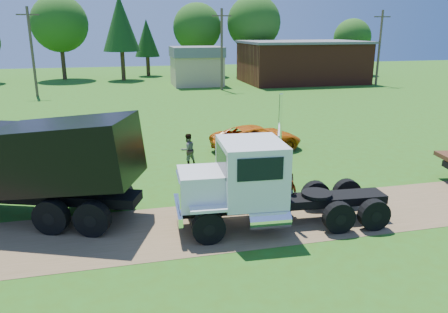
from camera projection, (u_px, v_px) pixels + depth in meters
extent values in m
plane|color=#325B13|center=(282.00, 218.00, 16.57)|extent=(140.00, 140.00, 0.00)
cube|color=brown|center=(282.00, 218.00, 16.57)|extent=(120.00, 4.20, 0.01)
cube|color=black|center=(285.00, 202.00, 15.99)|extent=(7.74, 1.45, 0.31)
cylinder|color=black|center=(209.00, 228.00, 14.52)|extent=(1.15, 0.43, 1.13)
cylinder|color=black|center=(209.00, 228.00, 14.52)|extent=(0.42, 0.40, 0.40)
cylinder|color=black|center=(200.00, 203.00, 16.60)|extent=(1.15, 0.43, 1.13)
cylinder|color=black|center=(200.00, 203.00, 16.60)|extent=(0.42, 0.40, 0.40)
cylinder|color=black|center=(339.00, 218.00, 15.30)|extent=(1.15, 0.43, 1.13)
cylinder|color=black|center=(339.00, 218.00, 15.30)|extent=(0.42, 0.40, 0.40)
cylinder|color=black|center=(315.00, 195.00, 17.38)|extent=(1.15, 0.43, 1.13)
cylinder|color=black|center=(315.00, 195.00, 17.38)|extent=(0.42, 0.40, 0.40)
cylinder|color=black|center=(374.00, 215.00, 15.53)|extent=(1.15, 0.43, 1.13)
cylinder|color=black|center=(374.00, 215.00, 15.53)|extent=(0.42, 0.40, 0.40)
cylinder|color=black|center=(347.00, 193.00, 17.60)|extent=(1.15, 0.43, 1.13)
cylinder|color=black|center=(347.00, 193.00, 17.60)|extent=(0.42, 0.40, 0.40)
cube|color=silver|center=(205.00, 187.00, 15.28)|extent=(1.95, 1.86, 1.23)
cube|color=white|center=(179.00, 190.00, 15.14)|extent=(0.18, 1.54, 1.03)
cube|color=white|center=(178.00, 210.00, 15.33)|extent=(0.30, 2.37, 0.31)
cube|color=silver|center=(251.00, 171.00, 15.41)|extent=(2.30, 2.59, 2.16)
cube|color=black|center=(222.00, 160.00, 15.10)|extent=(0.18, 2.05, 0.87)
cube|color=black|center=(260.00, 169.00, 14.11)|extent=(1.54, 0.14, 0.77)
cube|color=black|center=(244.00, 149.00, 16.45)|extent=(1.54, 0.14, 0.77)
cube|color=silver|center=(208.00, 209.00, 14.34)|extent=(1.26, 0.54, 0.10)
cube|color=silver|center=(200.00, 186.00, 16.41)|extent=(1.26, 0.54, 0.10)
cylinder|color=white|center=(269.00, 220.00, 14.75)|extent=(1.47, 0.70, 0.62)
cylinder|color=white|center=(279.00, 158.00, 16.07)|extent=(0.15, 0.15, 4.72)
cylinder|color=black|center=(317.00, 194.00, 16.13)|extent=(1.20, 1.20, 0.12)
cube|color=black|center=(20.00, 194.00, 16.48)|extent=(9.02, 4.28, 0.34)
cylinder|color=black|center=(51.00, 217.00, 15.21)|extent=(1.33, 0.82, 1.26)
cylinder|color=black|center=(51.00, 217.00, 15.21)|extent=(0.56, 0.55, 0.44)
cylinder|color=black|center=(81.00, 192.00, 17.51)|extent=(1.33, 0.82, 1.26)
cylinder|color=black|center=(81.00, 192.00, 17.51)|extent=(0.56, 0.55, 0.44)
cylinder|color=black|center=(92.00, 219.00, 15.04)|extent=(1.33, 0.82, 1.26)
cylinder|color=black|center=(92.00, 219.00, 15.04)|extent=(0.56, 0.55, 0.44)
cylinder|color=black|center=(117.00, 193.00, 17.34)|extent=(1.33, 0.82, 1.26)
cylinder|color=black|center=(117.00, 193.00, 17.34)|extent=(0.56, 0.55, 0.44)
cube|color=black|center=(68.00, 154.00, 15.77)|extent=(5.69, 4.34, 2.79)
imported|color=#C95B09|center=(257.00, 138.00, 25.52)|extent=(5.74, 3.46, 1.49)
imported|color=#999999|center=(290.00, 195.00, 16.41)|extent=(0.79, 0.75, 1.81)
imported|color=#999999|center=(188.00, 150.00, 22.73)|extent=(1.01, 0.91, 1.70)
cube|color=maroon|center=(302.00, 63.00, 57.21)|extent=(15.00, 10.00, 5.00)
cube|color=slate|center=(303.00, 42.00, 56.45)|extent=(15.40, 10.40, 0.30)
cube|color=tan|center=(197.00, 71.00, 54.23)|extent=(6.00, 5.00, 3.60)
cube|color=slate|center=(197.00, 52.00, 53.57)|extent=(6.20, 5.40, 1.20)
cylinder|color=#4E392C|center=(32.00, 52.00, 44.72)|extent=(0.28, 0.28, 9.00)
cube|color=#4E392C|center=(28.00, 15.00, 43.67)|extent=(2.20, 0.14, 0.14)
cylinder|color=#4E392C|center=(222.00, 50.00, 49.26)|extent=(0.28, 0.28, 9.00)
cube|color=#4E392C|center=(222.00, 16.00, 48.21)|extent=(2.20, 0.14, 0.14)
cylinder|color=#4E392C|center=(379.00, 48.00, 53.80)|extent=(0.28, 0.28, 9.00)
cube|color=#4E392C|center=(382.00, 17.00, 52.74)|extent=(2.20, 0.14, 0.14)
cylinder|color=#311F14|center=(64.00, 65.00, 60.27)|extent=(0.56, 0.56, 4.01)
sphere|color=#1F4812|center=(59.00, 24.00, 58.72)|extent=(7.56, 7.56, 7.56)
cylinder|color=#311F14|center=(148.00, 66.00, 64.81)|extent=(0.56, 0.56, 2.86)
cone|color=#113510|center=(147.00, 38.00, 63.66)|extent=(3.60, 3.60, 5.32)
cylinder|color=#311F14|center=(198.00, 63.00, 65.07)|extent=(0.56, 0.56, 3.73)
sphere|color=#1F4812|center=(197.00, 28.00, 63.63)|extent=(7.04, 7.04, 7.04)
cylinder|color=#311F14|center=(253.00, 62.00, 65.02)|extent=(0.56, 0.56, 4.12)
sphere|color=#1F4812|center=(254.00, 22.00, 63.43)|extent=(7.76, 7.76, 7.76)
cylinder|color=#311F14|center=(350.00, 65.00, 67.01)|extent=(0.56, 0.56, 2.96)
sphere|color=#1F4812|center=(352.00, 38.00, 65.87)|extent=(5.58, 5.58, 5.58)
cylinder|color=#311F14|center=(123.00, 66.00, 59.52)|extent=(0.56, 0.56, 3.92)
cone|color=#113510|center=(120.00, 23.00, 57.95)|extent=(4.93, 4.93, 7.28)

